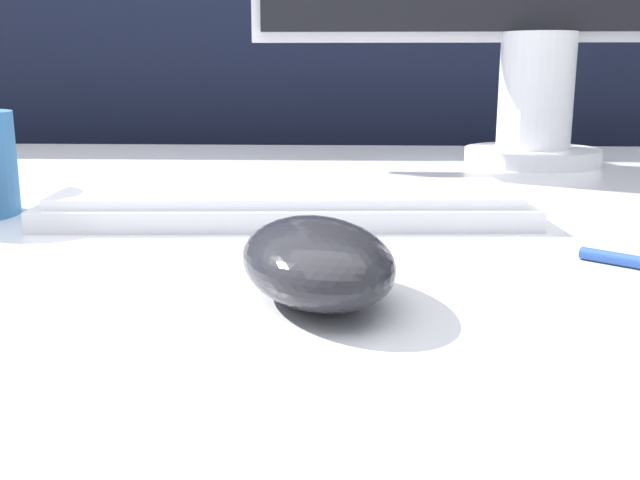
% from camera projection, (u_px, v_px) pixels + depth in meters
% --- Properties ---
extents(partition_panel, '(5.00, 0.03, 1.22)m').
position_uv_depth(partition_panel, '(303.00, 190.00, 1.30)').
color(partition_panel, black).
rests_on(partition_panel, ground_plane).
extents(computer_mouse_near, '(0.11, 0.14, 0.04)m').
position_uv_depth(computer_mouse_near, '(317.00, 260.00, 0.39)').
color(computer_mouse_near, '#232328').
rests_on(computer_mouse_near, desk).
extents(keyboard, '(0.38, 0.14, 0.02)m').
position_uv_depth(keyboard, '(288.00, 203.00, 0.60)').
color(keyboard, white).
rests_on(keyboard, desk).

